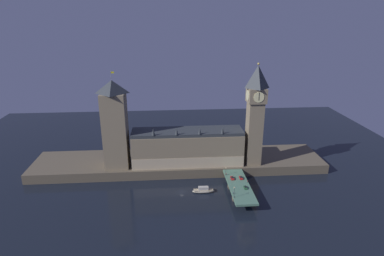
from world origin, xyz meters
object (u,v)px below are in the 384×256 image
(street_lamp_near, at_px, (234,191))
(pedestrian_mid_walk, at_px, (247,181))
(car_southbound_lead, at_px, (245,187))
(car_southbound_trail, at_px, (241,178))
(street_lamp_far, at_px, (226,170))
(pedestrian_near_rail, at_px, (233,193))
(boat_upstream, at_px, (203,190))
(clock_tower, at_px, (255,112))
(car_northbound_lead, at_px, (232,178))
(pedestrian_far_rail, at_px, (226,174))
(victoria_tower, at_px, (115,124))

(street_lamp_near, bearing_deg, pedestrian_mid_walk, 54.79)
(car_southbound_lead, relative_size, pedestrian_mid_walk, 2.36)
(car_southbound_trail, height_order, pedestrian_mid_walk, pedestrian_mid_walk)
(pedestrian_mid_walk, relative_size, street_lamp_far, 0.29)
(pedestrian_mid_walk, height_order, street_lamp_near, street_lamp_near)
(car_southbound_lead, xyz_separation_m, pedestrian_near_rail, (-9.05, -6.39, 0.29))
(street_lamp_near, bearing_deg, car_southbound_lead, 47.52)
(boat_upstream, bearing_deg, car_southbound_lead, -16.28)
(car_southbound_trail, bearing_deg, clock_tower, 59.61)
(car_northbound_lead, bearing_deg, boat_upstream, -165.00)
(pedestrian_far_rail, distance_m, boat_upstream, 21.39)
(victoria_tower, relative_size, car_southbound_trail, 15.70)
(car_southbound_trail, distance_m, street_lamp_far, 11.60)
(victoria_tower, height_order, street_lamp_near, victoria_tower)
(car_northbound_lead, xyz_separation_m, street_lamp_far, (-3.42, 6.04, 3.02))
(pedestrian_mid_walk, bearing_deg, car_southbound_trail, 117.57)
(pedestrian_far_rail, relative_size, street_lamp_far, 0.29)
(clock_tower, bearing_deg, pedestrian_mid_walk, -110.03)
(victoria_tower, height_order, street_lamp_far, victoria_tower)
(clock_tower, relative_size, pedestrian_far_rail, 43.56)
(car_southbound_lead, relative_size, car_southbound_trail, 0.90)
(car_southbound_trail, bearing_deg, car_northbound_lead, -179.71)
(victoria_tower, height_order, pedestrian_near_rail, victoria_tower)
(car_northbound_lead, distance_m, pedestrian_mid_walk, 10.72)
(pedestrian_far_rail, xyz_separation_m, street_lamp_near, (-0.40, -29.30, 3.60))
(car_southbound_lead, xyz_separation_m, boat_upstream, (-26.26, 7.67, -5.47))
(clock_tower, relative_size, car_southbound_lead, 18.73)
(victoria_tower, relative_size, street_lamp_far, 11.81)
(car_southbound_lead, bearing_deg, car_northbound_lead, 114.73)
(car_northbound_lead, relative_size, pedestrian_far_rail, 2.74)
(car_northbound_lead, height_order, pedestrian_near_rail, pedestrian_near_rail)
(car_southbound_trail, relative_size, boat_upstream, 0.30)
(clock_tower, bearing_deg, pedestrian_near_rail, -117.93)
(victoria_tower, relative_size, pedestrian_near_rail, 40.00)
(car_northbound_lead, height_order, pedestrian_mid_walk, pedestrian_mid_walk)
(clock_tower, distance_m, street_lamp_near, 62.79)
(pedestrian_near_rail, distance_m, street_lamp_near, 5.33)
(car_southbound_lead, height_order, pedestrian_far_rail, pedestrian_far_rail)
(car_southbound_lead, relative_size, pedestrian_near_rail, 2.29)
(clock_tower, xyz_separation_m, car_southbound_trail, (-13.53, -23.08, -39.24))
(pedestrian_mid_walk, distance_m, street_lamp_far, 17.37)
(car_southbound_lead, bearing_deg, street_lamp_far, 116.28)
(car_northbound_lead, relative_size, street_lamp_near, 0.65)
(car_southbound_trail, distance_m, pedestrian_mid_walk, 6.52)
(pedestrian_far_rail, bearing_deg, car_southbound_lead, -64.53)
(car_northbound_lead, xyz_separation_m, car_southbound_trail, (6.03, 0.03, -0.03))
(car_northbound_lead, height_order, boat_upstream, car_northbound_lead)
(street_lamp_far, bearing_deg, boat_upstream, -145.73)
(pedestrian_mid_walk, bearing_deg, boat_upstream, 179.37)
(street_lamp_near, bearing_deg, car_northbound_lead, 81.70)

